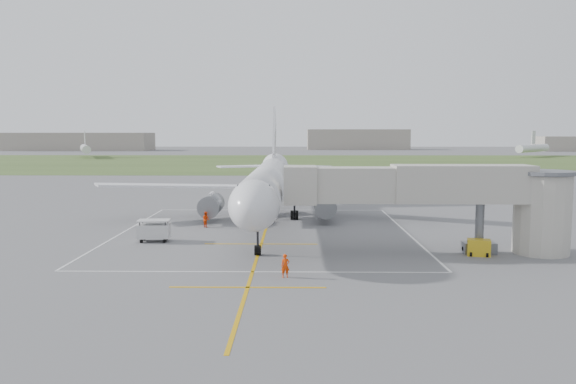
{
  "coord_description": "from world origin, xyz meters",
  "views": [
    {
      "loc": [
        3.05,
        -58.72,
        9.75
      ],
      "look_at": [
        2.29,
        -4.0,
        4.0
      ],
      "focal_mm": 35.0,
      "sensor_mm": 36.0,
      "label": 1
    }
  ],
  "objects_px": {
    "ramp_worker_nose": "(285,266)",
    "ramp_worker_wing": "(206,219)",
    "gpu_unit": "(479,248)",
    "jet_bridge": "(452,195)",
    "airliner": "(267,184)",
    "baggage_cart": "(154,230)"
  },
  "relations": [
    {
      "from": "airliner",
      "to": "gpu_unit",
      "type": "bearing_deg",
      "value": -40.71
    },
    {
      "from": "airliner",
      "to": "ramp_worker_wing",
      "type": "height_order",
      "value": "airliner"
    },
    {
      "from": "gpu_unit",
      "to": "ramp_worker_wing",
      "type": "relative_size",
      "value": 1.2
    },
    {
      "from": "gpu_unit",
      "to": "ramp_worker_nose",
      "type": "bearing_deg",
      "value": -141.14
    },
    {
      "from": "airliner",
      "to": "ramp_worker_wing",
      "type": "distance_m",
      "value": 7.49
    },
    {
      "from": "ramp_worker_nose",
      "to": "ramp_worker_wing",
      "type": "xyz_separation_m",
      "value": [
        -8.65,
        20.31,
        0.02
      ]
    },
    {
      "from": "airliner",
      "to": "ramp_worker_nose",
      "type": "bearing_deg",
      "value": -83.97
    },
    {
      "from": "gpu_unit",
      "to": "ramp_worker_wing",
      "type": "bearing_deg",
      "value": 165.26
    },
    {
      "from": "ramp_worker_nose",
      "to": "ramp_worker_wing",
      "type": "distance_m",
      "value": 22.08
    },
    {
      "from": "jet_bridge",
      "to": "airliner",
      "type": "bearing_deg",
      "value": 137.81
    },
    {
      "from": "airliner",
      "to": "ramp_worker_wing",
      "type": "xyz_separation_m",
      "value": [
        -6.3,
        -1.93,
        -3.57
      ]
    },
    {
      "from": "gpu_unit",
      "to": "ramp_worker_nose",
      "type": "xyz_separation_m",
      "value": [
        -15.33,
        -7.02,
        0.16
      ]
    },
    {
      "from": "jet_bridge",
      "to": "baggage_cart",
      "type": "relative_size",
      "value": 7.96
    },
    {
      "from": "baggage_cart",
      "to": "jet_bridge",
      "type": "bearing_deg",
      "value": -14.19
    },
    {
      "from": "jet_bridge",
      "to": "ramp_worker_wing",
      "type": "bearing_deg",
      "value": 150.77
    },
    {
      "from": "gpu_unit",
      "to": "ramp_worker_wing",
      "type": "height_order",
      "value": "ramp_worker_wing"
    },
    {
      "from": "baggage_cart",
      "to": "ramp_worker_wing",
      "type": "xyz_separation_m",
      "value": [
        3.46,
        7.75,
        -0.18
      ]
    },
    {
      "from": "ramp_worker_nose",
      "to": "ramp_worker_wing",
      "type": "relative_size",
      "value": 0.97
    },
    {
      "from": "airliner",
      "to": "baggage_cart",
      "type": "bearing_deg",
      "value": -135.27
    },
    {
      "from": "jet_bridge",
      "to": "ramp_worker_wing",
      "type": "relative_size",
      "value": 14.16
    },
    {
      "from": "airliner",
      "to": "gpu_unit",
      "type": "height_order",
      "value": "airliner"
    },
    {
      "from": "airliner",
      "to": "baggage_cart",
      "type": "distance_m",
      "value": 14.15
    }
  ]
}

